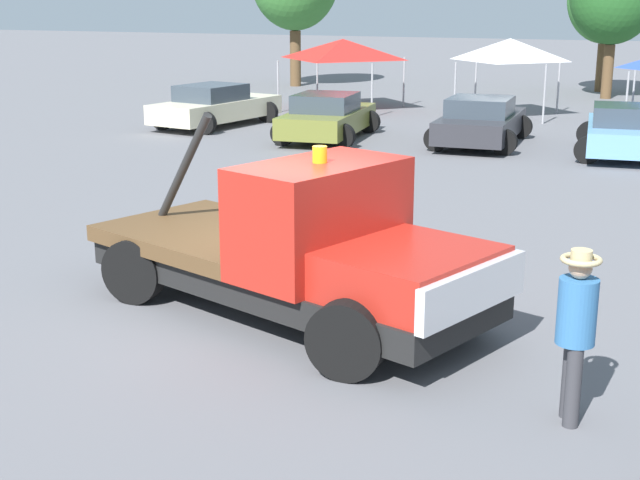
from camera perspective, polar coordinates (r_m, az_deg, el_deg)
The scene contains 9 objects.
ground_plane at distance 11.73m, azimuth -2.26°, elevation -4.70°, with size 160.00×160.00×0.00m, color slate.
tow_truck at distance 11.23m, azimuth -1.04°, elevation -0.76°, with size 6.07×3.83×2.51m.
person_near_truck at distance 8.82m, azimuth 16.07°, elevation -5.09°, with size 0.39×0.39×1.74m.
parked_car_cream at distance 28.88m, azimuth -6.73°, elevation 8.52°, with size 2.92×4.92×1.34m.
parked_car_olive at distance 26.01m, azimuth 0.47°, elevation 7.88°, with size 2.73×4.61×1.34m.
parked_car_charcoal at distance 25.41m, azimuth 10.23°, elevation 7.46°, with size 2.62×4.53×1.34m.
parked_car_skyblue at distance 24.51m, azimuth 18.89°, elevation 6.60°, with size 2.70×4.37×1.34m.
canopy_tent_red at distance 33.06m, azimuth 1.48°, elevation 12.13°, with size 3.63×3.63×2.54m.
canopy_tent_white at distance 31.73m, azimuth 12.07°, elevation 11.83°, with size 3.04×3.04×2.65m.
Camera 1 is at (4.72, -9.96, 4.01)m, focal length 50.00 mm.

